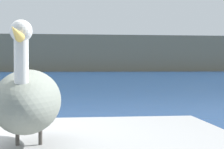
# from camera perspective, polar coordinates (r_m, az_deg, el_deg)

# --- Properties ---
(hillside_backdrop) EXTENTS (140.00, 10.86, 7.31)m
(hillside_backdrop) POSITION_cam_1_polar(r_m,az_deg,el_deg) (75.56, -7.47, 3.30)
(hillside_backdrop) COLOR #7F755B
(hillside_backdrop) RESTS_ON ground
(pelican) EXTENTS (0.51, 1.39, 0.89)m
(pelican) POSITION_cam_1_polar(r_m,az_deg,el_deg) (2.69, -13.32, -3.92)
(pelican) COLOR gray
(pelican) RESTS_ON pier_dock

